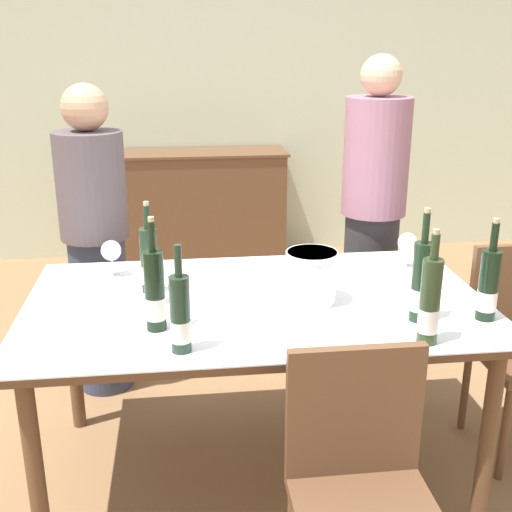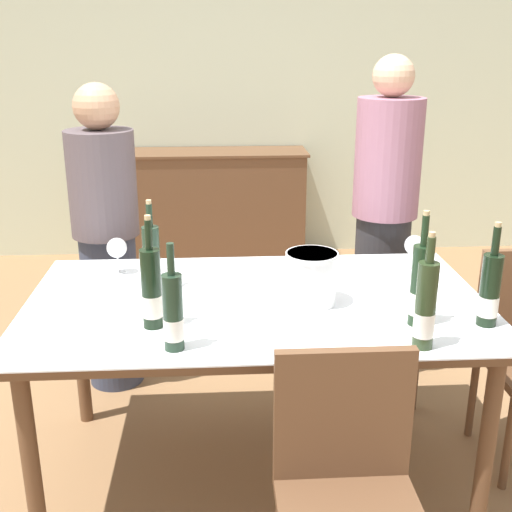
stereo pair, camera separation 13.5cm
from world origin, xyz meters
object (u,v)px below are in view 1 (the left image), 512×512
at_px(wine_bottle_1, 488,286).
at_px(wine_bottle_5, 155,293).
at_px(dining_table, 256,316).
at_px(wine_bottle_2, 430,304).
at_px(wine_glass_0, 154,279).
at_px(sideboard_cabinet, 194,208).
at_px(wine_bottle_0, 149,262).
at_px(ice_bucket, 311,275).
at_px(chair_near_front, 362,478).
at_px(wine_glass_2, 111,251).
at_px(wine_bottle_3, 180,316).
at_px(wine_glass_1, 407,243).
at_px(person_host, 96,244).
at_px(person_guest_left, 372,221).
at_px(wine_bottle_4, 421,284).

relative_size(wine_bottle_1, wine_bottle_5, 0.93).
height_order(dining_table, wine_bottle_1, wine_bottle_1).
xyz_separation_m(wine_bottle_2, wine_glass_0, (-0.91, 0.45, -0.04)).
xyz_separation_m(sideboard_cabinet, wine_bottle_0, (-0.24, -2.56, 0.45)).
relative_size(ice_bucket, wine_bottle_1, 0.54).
bearing_deg(chair_near_front, sideboard_cabinet, 96.51).
height_order(dining_table, chair_near_front, chair_near_front).
xyz_separation_m(ice_bucket, wine_glass_2, (-0.78, 0.38, 0.00)).
bearing_deg(wine_glass_2, chair_near_front, -53.66).
height_order(wine_bottle_5, chair_near_front, wine_bottle_5).
distance_m(ice_bucket, wine_glass_2, 0.87).
distance_m(wine_bottle_3, wine_glass_1, 1.20).
height_order(wine_bottle_5, person_host, person_host).
xyz_separation_m(ice_bucket, wine_bottle_1, (0.59, -0.23, 0.02)).
height_order(dining_table, wine_glass_0, wine_glass_0).
height_order(wine_bottle_3, wine_glass_1, wine_bottle_3).
xyz_separation_m(wine_bottle_0, wine_glass_0, (0.02, -0.12, -0.03)).
height_order(wine_bottle_0, chair_near_front, wine_bottle_0).
bearing_deg(wine_glass_2, wine_bottle_3, -68.76).
bearing_deg(sideboard_cabinet, wine_glass_1, -70.16).
bearing_deg(person_guest_left, sideboard_cabinet, 115.10).
bearing_deg(wine_glass_0, wine_bottle_1, -13.75).
bearing_deg(wine_bottle_3, wine_bottle_1, 6.32).
distance_m(sideboard_cabinet, wine_bottle_0, 2.61).
relative_size(wine_bottle_4, wine_glass_0, 2.99).
xyz_separation_m(wine_bottle_0, chair_near_front, (0.63, -0.89, -0.39)).
bearing_deg(ice_bucket, wine_bottle_0, 163.67).
distance_m(wine_glass_0, person_guest_left, 1.36).
bearing_deg(wine_bottle_1, sideboard_cabinet, 108.04).
bearing_deg(wine_glass_0, dining_table, -2.58).
bearing_deg(wine_glass_1, sideboard_cabinet, 109.84).
xyz_separation_m(dining_table, person_guest_left, (0.71, 0.83, 0.13)).
bearing_deg(wine_glass_0, chair_near_front, -51.46).
distance_m(sideboard_cabinet, dining_table, 2.72).
height_order(wine_bottle_1, wine_bottle_2, wine_bottle_2).
xyz_separation_m(wine_bottle_2, wine_bottle_5, (-0.89, 0.21, -0.00)).
relative_size(wine_glass_0, chair_near_front, 0.16).
bearing_deg(wine_bottle_2, dining_table, 140.34).
xyz_separation_m(dining_table, wine_bottle_5, (-0.37, -0.22, 0.21)).
height_order(wine_glass_2, chair_near_front, wine_glass_2).
xyz_separation_m(sideboard_cabinet, wine_glass_1, (0.87, -2.42, 0.44)).
relative_size(sideboard_cabinet, dining_table, 0.83).
bearing_deg(wine_bottle_5, wine_bottle_0, 95.25).
height_order(wine_bottle_0, person_host, person_host).
relative_size(dining_table, wine_bottle_4, 4.26).
bearing_deg(person_guest_left, wine_bottle_2, -98.52).
xyz_separation_m(wine_bottle_4, wine_glass_2, (-1.13, 0.59, -0.03)).
relative_size(chair_near_front, person_host, 0.57).
relative_size(wine_glass_2, person_guest_left, 0.09).
xyz_separation_m(wine_bottle_3, person_guest_left, (1.00, 1.22, -0.06)).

